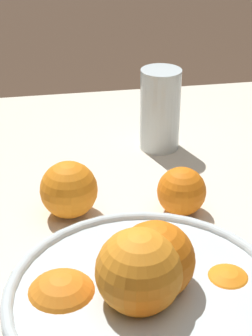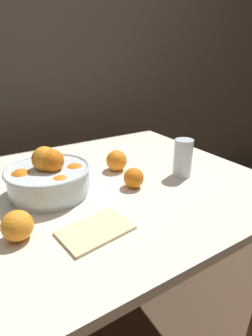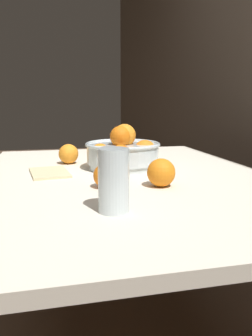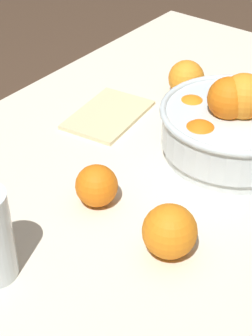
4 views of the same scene
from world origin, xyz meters
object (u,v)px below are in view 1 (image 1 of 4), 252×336
(fruit_bowl, at_px, (145,316))
(orange_loose_near_bowl, at_px, (69,190))
(orange_loose_aside, at_px, (182,191))
(juice_glass, at_px, (160,112))

(fruit_bowl, relative_size, orange_loose_near_bowl, 3.33)
(orange_loose_aside, bearing_deg, fruit_bowl, 157.55)
(orange_loose_near_bowl, bearing_deg, fruit_bowl, -169.71)
(orange_loose_near_bowl, xyz_separation_m, orange_loose_aside, (-0.02, -0.16, -0.01))
(orange_loose_aside, bearing_deg, juice_glass, -4.33)
(fruit_bowl, height_order, juice_glass, fruit_bowl)
(fruit_bowl, bearing_deg, juice_glass, -14.69)
(orange_loose_near_bowl, bearing_deg, orange_loose_aside, -98.12)
(fruit_bowl, bearing_deg, orange_loose_aside, -22.45)
(juice_glass, distance_m, orange_loose_near_bowl, 0.25)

